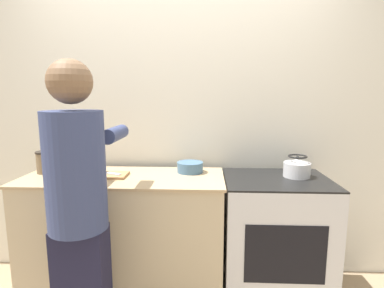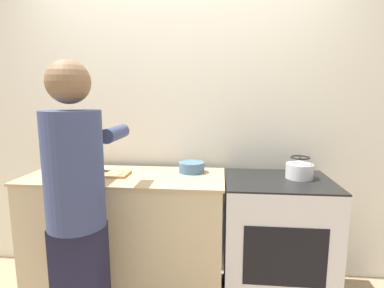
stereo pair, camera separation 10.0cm
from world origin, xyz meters
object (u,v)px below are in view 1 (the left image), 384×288
Objects in this scene: bowl_prep at (190,167)px; knife at (109,173)px; person at (78,201)px; canister_jar at (46,162)px; oven at (275,239)px; kettle at (297,168)px; cutting_board at (105,175)px.

knife is at bearing -167.17° from bowl_prep.
person is 10.25× the size of canister_jar.
kettle is (0.15, 0.05, 0.52)m from oven.
canister_jar is (-1.07, -0.06, 0.04)m from bowl_prep.
knife is at bearing -7.79° from canister_jar.
oven is 1.31m from cutting_board.
bowl_prep reaches higher than knife.
bowl_prep is at bearing 13.38° from cutting_board.
canister_jar is (-1.84, 0.00, 0.02)m from kettle.
canister_jar is (-0.50, 0.07, 0.06)m from knife.
oven is at bearing 25.97° from knife.
person is (-1.20, -0.54, 0.46)m from oven.
bowl_prep is (0.58, 0.13, 0.02)m from knife.
kettle is at bearing 23.92° from person.
oven is at bearing 1.28° from cutting_board.
oven is 0.81m from bowl_prep.
person is 0.78m from canister_jar.
kettle is (1.34, 0.60, 0.06)m from person.
knife is 1.35m from kettle.
kettle is 0.77m from bowl_prep.
canister_jar is (-1.69, 0.05, 0.54)m from oven.
knife is at bearing -177.15° from kettle.
person is 8.89× the size of kettle.
bowl_prep is at bearing 38.10° from knife.
knife is 0.51m from canister_jar.
cutting_board is at bearing 93.44° from person.
knife is 0.59m from bowl_prep.
oven is at bearing 24.44° from person.
cutting_board is 0.48m from canister_jar.
knife is at bearing 90.18° from person.
person is 0.87m from bowl_prep.
bowl_prep is 1.07m from canister_jar.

